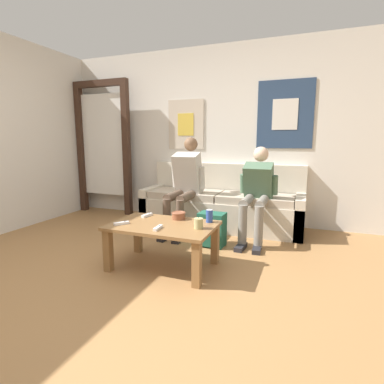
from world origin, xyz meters
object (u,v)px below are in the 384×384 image
at_px(person_seated_teen, 257,190).
at_px(pillar_candle, 199,223).
at_px(couch, 221,206).
at_px(game_controller_near_left, 122,223).
at_px(coffee_table, 163,232).
at_px(game_controller_far_center, 158,228).
at_px(ceramic_bowl, 179,215).
at_px(drink_can_blue, 209,216).
at_px(game_controller_near_right, 147,215).
at_px(person_seated_adult, 185,181).
at_px(backpack, 212,230).

height_order(person_seated_teen, pillar_candle, person_seated_teen).
bearing_deg(couch, game_controller_near_left, -106.55).
xyz_separation_m(coffee_table, game_controller_near_left, (-0.36, -0.15, 0.09)).
distance_m(pillar_candle, game_controller_far_center, 0.36).
height_order(ceramic_bowl, drink_can_blue, drink_can_blue).
relative_size(coffee_table, game_controller_near_right, 6.68).
height_order(person_seated_adult, drink_can_blue, person_seated_adult).
relative_size(ceramic_bowl, drink_can_blue, 1.15).
bearing_deg(game_controller_far_center, ceramic_bowl, 84.90).
bearing_deg(person_seated_teen, drink_can_blue, -107.55).
xyz_separation_m(coffee_table, game_controller_near_right, (-0.28, 0.20, 0.09)).
bearing_deg(game_controller_near_right, person_seated_teen, 44.76).
bearing_deg(coffee_table, game_controller_near_right, 144.31).
xyz_separation_m(game_controller_near_left, game_controller_far_center, (0.39, -0.01, 0.00)).
distance_m(couch, pillar_candle, 1.59).
xyz_separation_m(coffee_table, pillar_candle, (0.36, -0.01, 0.12)).
distance_m(person_seated_teen, game_controller_near_left, 1.70).
bearing_deg(ceramic_bowl, person_seated_teen, 56.62).
bearing_deg(person_seated_teen, coffee_table, -120.54).
xyz_separation_m(drink_can_blue, game_controller_far_center, (-0.36, -0.38, -0.05)).
distance_m(drink_can_blue, game_controller_near_right, 0.68).
bearing_deg(coffee_table, couch, 84.59).
height_order(person_seated_teen, ceramic_bowl, person_seated_teen).
bearing_deg(coffee_table, person_seated_adult, 102.27).
xyz_separation_m(ceramic_bowl, pillar_candle, (0.30, -0.24, 0.01)).
bearing_deg(game_controller_near_right, game_controller_far_center, -49.12).
distance_m(person_seated_teen, game_controller_far_center, 1.50).
bearing_deg(backpack, person_seated_adult, 138.52).
relative_size(backpack, ceramic_bowl, 2.72).
bearing_deg(game_controller_near_left, pillar_candle, 10.62).
bearing_deg(drink_can_blue, game_controller_near_left, -153.69).
distance_m(couch, game_controller_near_left, 1.78).
distance_m(backpack, game_controller_near_right, 0.80).
bearing_deg(person_seated_adult, pillar_candle, -62.64).
bearing_deg(person_seated_adult, game_controller_far_center, -77.86).
distance_m(coffee_table, drink_can_blue, 0.47).
xyz_separation_m(person_seated_teen, game_controller_near_right, (-0.98, -0.97, -0.18)).
bearing_deg(pillar_candle, game_controller_near_right, 161.38).
bearing_deg(person_seated_adult, game_controller_near_right, -91.51).
relative_size(person_seated_adult, person_seated_teen, 1.11).
relative_size(couch, ceramic_bowl, 15.55).
bearing_deg(couch, game_controller_far_center, -93.85).
distance_m(couch, person_seated_adult, 0.66).
bearing_deg(coffee_table, drink_can_blue, 29.47).
distance_m(coffee_table, backpack, 0.79).
height_order(person_seated_adult, game_controller_near_left, person_seated_adult).
xyz_separation_m(person_seated_adult, backpack, (0.52, -0.46, -0.49)).
distance_m(coffee_table, game_controller_far_center, 0.19).
bearing_deg(person_seated_teen, game_controller_near_left, -128.46).
height_order(game_controller_near_left, game_controller_far_center, same).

